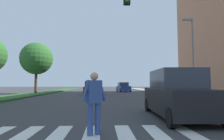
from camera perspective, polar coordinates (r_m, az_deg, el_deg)
The scene contains 11 objects.
ground_plane at distance 26.91m, azimuth -3.27°, elevation -7.09°, with size 140.00×140.00×0.00m, color #38383A.
crosswalk at distance 5.52m, azimuth -5.99°, elevation -18.48°, with size 5.85×2.20×0.01m.
median_strip at distance 26.51m, azimuth -22.81°, elevation -6.65°, with size 3.27×64.00×0.15m, color #2D5B28.
tree_distant at distance 28.95m, azimuth -21.50°, elevation 3.17°, with size 4.48×4.48×7.03m.
sidewalk_right at distance 26.48m, azimuth 17.37°, elevation -6.79°, with size 3.00×64.00×0.15m, color #9E9991.
street_lamp_right at distance 19.80m, azimuth 22.62°, elevation 5.52°, with size 1.02×0.24×7.50m.
pedestrian_performer at distance 5.30m, azimuth -5.35°, elevation -8.88°, with size 0.70×0.43×1.69m.
suv_crossing at distance 8.43m, azimuth 18.81°, elevation -6.94°, with size 2.11×4.66×1.97m.
sedan_midblock at distance 24.85m, azimuth -6.08°, elevation -5.48°, with size 1.80×4.39×1.73m.
sedan_distant at distance 34.43m, azimuth 3.39°, elevation -5.16°, with size 2.25×4.57×1.66m.
sedan_far_horizon at distance 47.99m, azimuth -4.94°, elevation -4.87°, with size 2.11×4.56×1.68m.
Camera 1 is at (0.30, 3.13, 1.37)m, focal length 30.79 mm.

